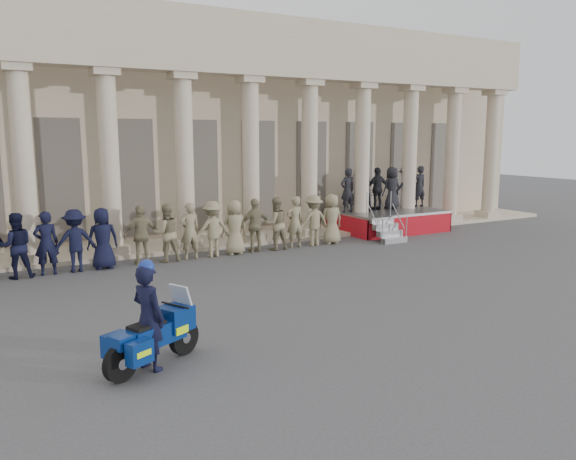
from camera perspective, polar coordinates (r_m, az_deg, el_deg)
The scene contains 6 objects.
ground at distance 13.12m, azimuth -4.03°, elevation -8.79°, with size 90.00×90.00×0.00m, color #414143.
building at distance 26.57m, azimuth -18.04°, elevation 9.94°, with size 40.00×12.50×9.00m.
officer_rank at distance 18.37m, azimuth -19.31°, elevation -0.90°, with size 18.62×0.73×1.93m.
reviewing_stand at distance 25.03m, azimuth 10.01°, elevation 3.49°, with size 4.68×4.28×2.78m.
motorcycle at distance 10.50m, azimuth -13.43°, elevation -10.33°, with size 1.99×1.34×1.38m.
rider at distance 10.30m, azimuth -14.00°, elevation -8.45°, with size 0.72×0.83×2.01m.
Camera 1 is at (-5.27, -11.29, 4.12)m, focal length 35.00 mm.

